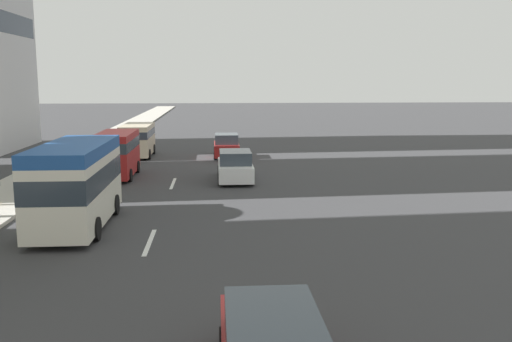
{
  "coord_description": "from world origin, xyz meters",
  "views": [
    {
      "loc": [
        -3.48,
        -2.31,
        5.55
      ],
      "look_at": [
        18.46,
        -3.9,
        1.96
      ],
      "focal_mm": 39.47,
      "sensor_mm": 36.0,
      "label": 1
    }
  ],
  "objects_px": {
    "minibus_second": "(76,182)",
    "van_fifth": "(137,138)",
    "car_fourth": "(226,146)",
    "van_third": "(117,152)",
    "car_lead": "(235,166)"
  },
  "relations": [
    {
      "from": "car_lead",
      "to": "minibus_second",
      "type": "relative_size",
      "value": 0.69
    },
    {
      "from": "van_fifth",
      "to": "car_lead",
      "type": "bearing_deg",
      "value": 33.02
    },
    {
      "from": "car_fourth",
      "to": "van_fifth",
      "type": "height_order",
      "value": "van_fifth"
    },
    {
      "from": "car_lead",
      "to": "van_fifth",
      "type": "distance_m",
      "value": 12.31
    },
    {
      "from": "minibus_second",
      "to": "van_fifth",
      "type": "height_order",
      "value": "minibus_second"
    },
    {
      "from": "car_lead",
      "to": "car_fourth",
      "type": "distance_m",
      "value": 9.56
    },
    {
      "from": "van_fifth",
      "to": "car_fourth",
      "type": "bearing_deg",
      "value": 83.3
    },
    {
      "from": "car_lead",
      "to": "minibus_second",
      "type": "xyz_separation_m",
      "value": [
        -9.49,
        6.32,
        0.95
      ]
    },
    {
      "from": "car_lead",
      "to": "van_fifth",
      "type": "relative_size",
      "value": 0.91
    },
    {
      "from": "car_lead",
      "to": "van_third",
      "type": "xyz_separation_m",
      "value": [
        1.6,
        6.71,
        0.68
      ]
    },
    {
      "from": "minibus_second",
      "to": "van_third",
      "type": "bearing_deg",
      "value": -178.02
    },
    {
      "from": "van_third",
      "to": "minibus_second",
      "type": "bearing_deg",
      "value": 1.98
    },
    {
      "from": "minibus_second",
      "to": "car_fourth",
      "type": "xyz_separation_m",
      "value": [
        19.05,
        -6.04,
        -0.95
      ]
    },
    {
      "from": "minibus_second",
      "to": "car_fourth",
      "type": "bearing_deg",
      "value": 162.41
    },
    {
      "from": "car_fourth",
      "to": "van_fifth",
      "type": "bearing_deg",
      "value": 83.3
    }
  ]
}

